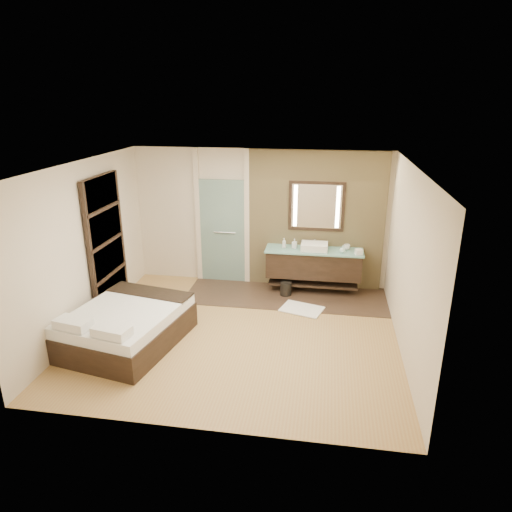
% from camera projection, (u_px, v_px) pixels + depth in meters
% --- Properties ---
extents(floor, '(5.00, 5.00, 0.00)m').
position_uv_depth(floor, '(239.00, 334.00, 7.35)').
color(floor, '#AB7C47').
rests_on(floor, ground).
extents(tile_strip, '(3.80, 1.30, 0.01)m').
position_uv_depth(tile_strip, '(286.00, 296.00, 8.75)').
color(tile_strip, '#3B2A20').
rests_on(tile_strip, floor).
extents(stone_wall, '(2.60, 0.08, 2.70)m').
position_uv_depth(stone_wall, '(316.00, 221.00, 8.80)').
color(stone_wall, tan).
rests_on(stone_wall, floor).
extents(vanity, '(1.85, 0.55, 0.88)m').
position_uv_depth(vanity, '(314.00, 263.00, 8.78)').
color(vanity, black).
rests_on(vanity, stone_wall).
extents(mirror_unit, '(1.06, 0.04, 0.96)m').
position_uv_depth(mirror_unit, '(316.00, 206.00, 8.65)').
color(mirror_unit, black).
rests_on(mirror_unit, stone_wall).
extents(frosted_door, '(1.10, 0.12, 2.70)m').
position_uv_depth(frosted_door, '(223.00, 227.00, 9.13)').
color(frosted_door, '#ACDAD1').
rests_on(frosted_door, floor).
extents(shoji_partition, '(0.06, 1.20, 2.40)m').
position_uv_depth(shoji_partition, '(107.00, 244.00, 7.87)').
color(shoji_partition, black).
rests_on(shoji_partition, floor).
extents(bed, '(1.80, 2.09, 0.71)m').
position_uv_depth(bed, '(126.00, 326.00, 6.99)').
color(bed, black).
rests_on(bed, floor).
extents(bath_mat, '(0.84, 0.69, 0.02)m').
position_uv_depth(bath_mat, '(302.00, 309.00, 8.18)').
color(bath_mat, white).
rests_on(bath_mat, floor).
extents(waste_bin, '(0.28, 0.28, 0.27)m').
position_uv_depth(waste_bin, '(286.00, 289.00, 8.74)').
color(waste_bin, black).
rests_on(waste_bin, floor).
extents(tissue_box, '(0.15, 0.15, 0.10)m').
position_uv_depth(tissue_box, '(359.00, 252.00, 8.39)').
color(tissue_box, silver).
rests_on(tissue_box, vanity).
extents(soap_bottle_a, '(0.10, 0.10, 0.20)m').
position_uv_depth(soap_bottle_a, '(284.00, 243.00, 8.73)').
color(soap_bottle_a, silver).
rests_on(soap_bottle_a, vanity).
extents(soap_bottle_b, '(0.10, 0.10, 0.18)m').
position_uv_depth(soap_bottle_b, '(294.00, 243.00, 8.74)').
color(soap_bottle_b, '#B2B2B2').
rests_on(soap_bottle_b, vanity).
extents(soap_bottle_c, '(0.11, 0.11, 0.14)m').
position_uv_depth(soap_bottle_c, '(343.00, 249.00, 8.48)').
color(soap_bottle_c, silver).
rests_on(soap_bottle_c, vanity).
extents(cup, '(0.16, 0.16, 0.10)m').
position_uv_depth(cup, '(347.00, 247.00, 8.66)').
color(cup, white).
rests_on(cup, vanity).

